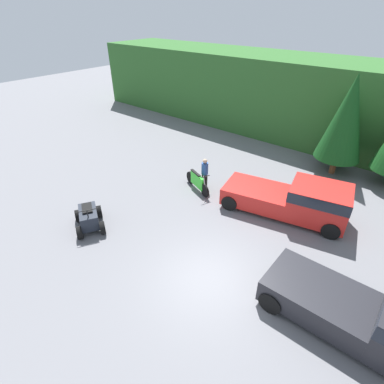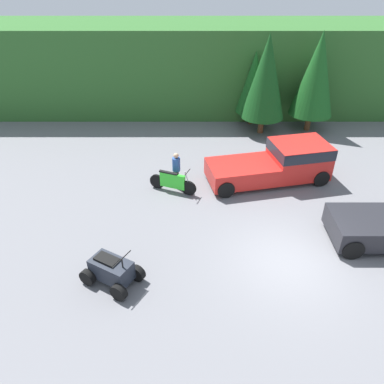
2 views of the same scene
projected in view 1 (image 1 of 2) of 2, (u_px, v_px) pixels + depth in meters
The scene contains 8 objects.
ground_plane at pixel (209, 279), 11.03m from camera, with size 80.00×80.00×0.00m, color slate.
hillside_backdrop at pixel (353, 107), 20.02m from camera, with size 44.00×6.00×5.48m.
tree_left at pixel (343, 122), 17.75m from camera, with size 1.98×1.98×4.49m.
tree_mid_left at pixel (347, 118), 16.20m from camera, with size 2.51×2.51×5.71m.
pickup_truck_red at pixel (297, 199), 13.86m from camera, with size 5.95×3.26×1.81m.
dirt_bike at pixel (197, 182), 16.09m from camera, with size 2.15×1.02×1.19m.
quad_atv at pixel (89, 218), 13.38m from camera, with size 2.20×1.94×1.26m.
rider_person at pixel (205, 172), 16.04m from camera, with size 0.40×0.40×1.74m.
Camera 1 is at (4.36, -6.28, 8.61)m, focal length 28.00 mm.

